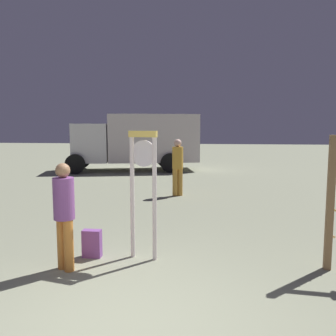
{
  "coord_description": "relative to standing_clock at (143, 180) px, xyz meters",
  "views": [
    {
      "loc": [
        0.84,
        -3.43,
        2.16
      ],
      "look_at": [
        -0.08,
        4.65,
        1.2
      ],
      "focal_mm": 38.22,
      "sensor_mm": 36.0,
      "label": 1
    }
  ],
  "objects": [
    {
      "name": "ground_plane",
      "position": [
        0.19,
        -2.15,
        -1.29
      ],
      "size": [
        80.0,
        80.0,
        0.0
      ],
      "primitive_type": "plane",
      "color": "gray"
    },
    {
      "name": "standing_clock",
      "position": [
        0.0,
        0.0,
        0.0
      ],
      "size": [
        0.48,
        0.19,
        2.08
      ],
      "color": "white",
      "rests_on": "ground_plane"
    },
    {
      "name": "person_near_clock",
      "position": [
        -1.08,
        -0.61,
        -0.39
      ],
      "size": [
        0.31,
        0.31,
        1.62
      ],
      "color": "orange",
      "rests_on": "ground_plane"
    },
    {
      "name": "backpack",
      "position": [
        -0.86,
        -0.05,
        -1.07
      ],
      "size": [
        0.3,
        0.2,
        0.46
      ],
      "color": "#814896",
      "rests_on": "ground_plane"
    },
    {
      "name": "person_distant",
      "position": [
        0.09,
        5.33,
        -0.31
      ],
      "size": [
        0.34,
        0.34,
        1.76
      ],
      "color": "gold",
      "rests_on": "ground_plane"
    },
    {
      "name": "box_truck_near",
      "position": [
        -2.36,
        11.58,
        0.21
      ],
      "size": [
        6.54,
        3.62,
        2.71
      ],
      "color": "beige",
      "rests_on": "ground_plane"
    }
  ]
}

